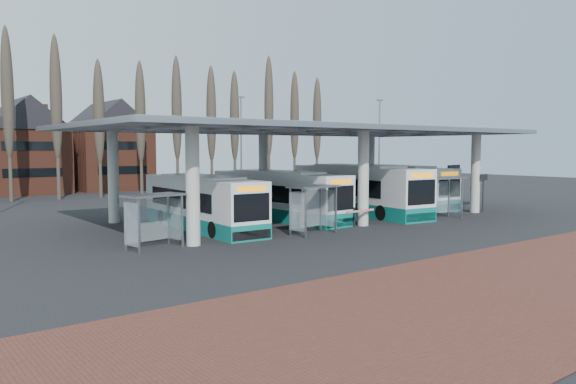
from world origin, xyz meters
TOP-DOWN VIEW (x-y plane):
  - ground at (0.00, 0.00)m, footprint 140.00×140.00m
  - station_canopy at (0.00, 8.00)m, footprint 32.00×16.00m
  - poplar_row at (0.00, 33.00)m, footprint 45.10×1.10m
  - lamp_post_b at (6.00, 26.00)m, footprint 0.80×0.16m
  - lamp_post_c at (20.00, 20.00)m, footprint 0.80×0.16m
  - bus_0 at (-8.75, 7.61)m, footprint 2.98×11.81m
  - bus_1 at (-2.28, 8.53)m, footprint 3.22×12.18m
  - bus_2 at (4.51, 7.63)m, footprint 4.05×13.37m
  - bus_3 at (11.39, 10.12)m, footprint 4.00×12.65m
  - shelter_0 at (-13.99, 2.92)m, footprint 3.10×1.94m
  - shelter_1 at (-4.82, 1.82)m, footprint 3.18×1.89m
  - shelter_2 at (6.85, 1.81)m, footprint 3.29×1.94m
  - info_sign_0 at (12.94, 2.43)m, footprint 1.89×0.69m
  - info_sign_1 at (14.14, 6.02)m, footprint 2.33×0.68m
  - barrier at (-0.84, 2.01)m, footprint 2.43×0.74m

SIDE VIEW (x-z plane):
  - ground at x=0.00m, z-range 0.00..0.00m
  - barrier at x=-0.84m, z-range 0.33..1.55m
  - bus_0 at x=-8.75m, z-range -0.09..3.16m
  - bus_1 at x=-2.28m, z-range -0.10..3.25m
  - bus_3 at x=11.39m, z-range -0.10..3.36m
  - bus_2 at x=4.51m, z-range -0.11..3.55m
  - shelter_0 at x=-13.99m, z-range 0.61..3.29m
  - shelter_1 at x=-4.82m, z-range 0.63..3.42m
  - shelter_2 at x=6.85m, z-range 0.66..3.56m
  - info_sign_0 at x=12.94m, z-range 0.98..3.88m
  - info_sign_1 at x=14.14m, z-range 1.19..4.71m
  - lamp_post_b at x=6.00m, z-range 0.25..10.42m
  - lamp_post_c at x=20.00m, z-range 0.25..10.42m
  - station_canopy at x=0.00m, z-range 2.51..8.85m
  - poplar_row at x=0.00m, z-range 1.53..16.03m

